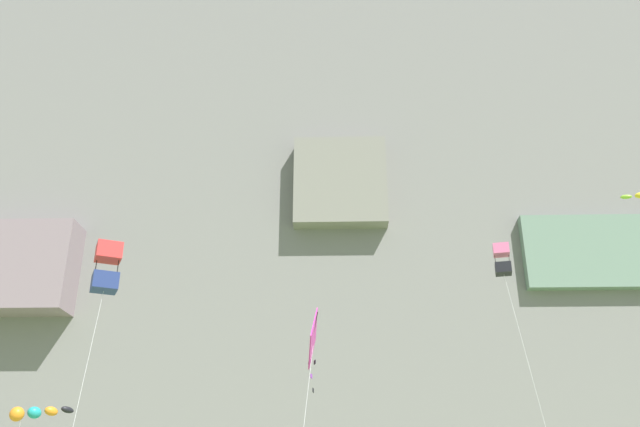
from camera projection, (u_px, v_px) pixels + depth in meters
name	position (u px, v px, depth m)	size (l,w,h in m)	color
cliff_face	(340.00, 228.00, 79.21)	(180.00, 30.39, 66.78)	slate
kite_box_high_left	(107.00, 268.00, 27.65)	(1.82, 5.92, 13.68)	red
kite_diamond_low_center	(313.00, 341.00, 24.32)	(0.91, 5.97, 10.39)	#CC3399
kite_box_far_right	(502.00, 260.00, 35.10)	(1.27, 5.08, 16.22)	pink
kite_windsock_low_right	(33.00, 413.00, 43.61)	(3.54, 5.13, 9.37)	orange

